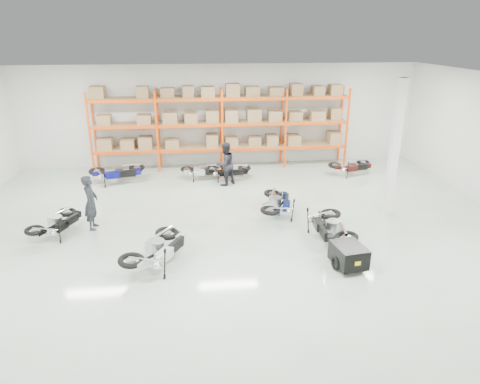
{
  "coord_description": "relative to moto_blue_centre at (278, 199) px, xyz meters",
  "views": [
    {
      "loc": [
        -1.21,
        -12.27,
        5.82
      ],
      "look_at": [
        0.14,
        0.17,
        1.1
      ],
      "focal_mm": 32.0,
      "sensor_mm": 36.0,
      "label": 1
    }
  ],
  "objects": [
    {
      "name": "room",
      "position": [
        -1.48,
        -0.77,
        1.69
      ],
      "size": [
        18.0,
        18.0,
        18.0
      ],
      "color": "#B6CBB9",
      "rests_on": "ground"
    },
    {
      "name": "pallet_rack",
      "position": [
        -1.48,
        5.68,
        1.7
      ],
      "size": [
        11.28,
        0.98,
        3.62
      ],
      "color": "#FB4E0D",
      "rests_on": "ground"
    },
    {
      "name": "structural_column",
      "position": [
        3.72,
        -0.27,
        1.69
      ],
      "size": [
        0.25,
        0.25,
        4.5
      ],
      "primitive_type": "cube",
      "color": "white",
      "rests_on": "ground"
    },
    {
      "name": "moto_blue_centre",
      "position": [
        0.0,
        0.0,
        0.0
      ],
      "size": [
        1.31,
        1.99,
        1.18
      ],
      "primitive_type": null,
      "rotation": [
        0.0,
        -0.09,
        2.91
      ],
      "color": "#07174C",
      "rests_on": "ground"
    },
    {
      "name": "moto_silver_left",
      "position": [
        -3.75,
        -2.91,
        0.05
      ],
      "size": [
        1.82,
        2.21,
        1.28
      ],
      "primitive_type": null,
      "rotation": [
        0.0,
        -0.09,
        2.63
      ],
      "color": "#B0B2B7",
      "rests_on": "ground"
    },
    {
      "name": "moto_black_far_left",
      "position": [
        -6.92,
        -0.75,
        -0.05
      ],
      "size": [
        1.44,
        1.87,
        1.09
      ],
      "primitive_type": null,
      "rotation": [
        0.0,
        -0.09,
        2.72
      ],
      "color": "black",
      "rests_on": "ground"
    },
    {
      "name": "moto_touring_right",
      "position": [
        1.16,
        -2.02,
        0.03
      ],
      "size": [
        1.0,
        1.94,
        1.24
      ],
      "primitive_type": null,
      "rotation": [
        0.0,
        -0.09,
        -0.02
      ],
      "color": "black",
      "rests_on": "ground"
    },
    {
      "name": "trailer",
      "position": [
        1.16,
        -3.61,
        -0.18
      ],
      "size": [
        0.86,
        1.58,
        0.65
      ],
      "rotation": [
        0.0,
        0.0,
        0.16
      ],
      "color": "black",
      "rests_on": "ground"
    },
    {
      "name": "moto_back_a",
      "position": [
        -5.87,
        3.96,
        0.03
      ],
      "size": [
        2.07,
        1.33,
        1.24
      ],
      "primitive_type": null,
      "rotation": [
        0.0,
        -0.09,
        1.78
      ],
      "color": "#0B0D6A",
      "rests_on": "ground"
    },
    {
      "name": "moto_back_b",
      "position": [
        -2.4,
        4.07,
        -0.08
      ],
      "size": [
        1.62,
        0.89,
        1.01
      ],
      "primitive_type": null,
      "rotation": [
        0.0,
        -0.09,
        1.65
      ],
      "color": "#B1B7BB",
      "rests_on": "ground"
    },
    {
      "name": "moto_back_c",
      "position": [
        -1.34,
        3.87,
        -0.06
      ],
      "size": [
        1.65,
        0.84,
        1.06
      ],
      "primitive_type": null,
      "rotation": [
        0.0,
        -0.09,
        1.55
      ],
      "color": "black",
      "rests_on": "ground"
    },
    {
      "name": "moto_back_d",
      "position": [
        3.98,
        3.9,
        -0.04
      ],
      "size": [
        1.83,
        1.17,
        1.09
      ],
      "primitive_type": null,
      "rotation": [
        0.0,
        -0.09,
        1.78
      ],
      "color": "#3D0E0C",
      "rests_on": "ground"
    },
    {
      "name": "person_left",
      "position": [
        -5.95,
        -0.4,
        0.31
      ],
      "size": [
        0.42,
        0.63,
        1.74
      ],
      "primitive_type": "imported",
      "rotation": [
        0.0,
        0.0,
        1.57
      ],
      "color": "#22232A",
      "rests_on": "ground"
    },
    {
      "name": "person_back",
      "position": [
        -1.52,
        3.21,
        0.31
      ],
      "size": [
        1.07,
        1.02,
        1.74
      ],
      "primitive_type": "imported",
      "rotation": [
        0.0,
        0.0,
        3.75
      ],
      "color": "#212129",
      "rests_on": "ground"
    }
  ]
}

